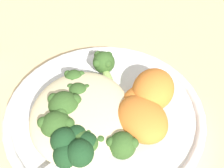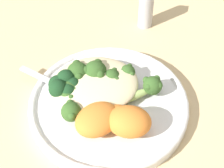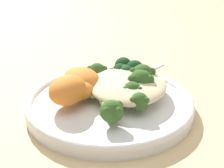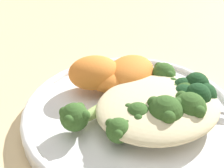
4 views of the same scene
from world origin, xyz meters
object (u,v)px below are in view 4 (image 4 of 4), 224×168
(broccoli_stalk_7, at_px, (157,78))
(broccoli_stalk_6, at_px, (167,91))
(broccoli_stalk_3, at_px, (158,110))
(kale_tuft, at_px, (193,93))
(broccoli_stalk_1, at_px, (123,114))
(broccoli_stalk_4, at_px, (179,107))
(spoon, at_px, (205,107))
(quinoa_mound, at_px, (158,106))
(sweet_potato_chunk_1, at_px, (94,73))
(broccoli_stalk_2, at_px, (134,107))
(plate, at_px, (132,116))
(sweet_potato_chunk_0, at_px, (106,79))
(broccoli_stalk_5, at_px, (166,94))
(broccoli_stalk_0, at_px, (86,113))
(sweet_potato_chunk_2, at_px, (130,72))

(broccoli_stalk_7, bearing_deg, broccoli_stalk_6, -105.80)
(broccoli_stalk_3, relative_size, kale_tuft, 2.14)
(broccoli_stalk_1, relative_size, broccoli_stalk_4, 0.83)
(spoon, bearing_deg, quinoa_mound, -154.22)
(sweet_potato_chunk_1, relative_size, spoon, 0.67)
(broccoli_stalk_1, xyz_separation_m, broccoli_stalk_2, (-0.02, -0.00, 0.00))
(plate, bearing_deg, kale_tuft, 161.17)
(sweet_potato_chunk_0, xyz_separation_m, kale_tuft, (-0.08, 0.08, 0.00))
(broccoli_stalk_2, bearing_deg, broccoli_stalk_1, -60.26)
(broccoli_stalk_7, bearing_deg, broccoli_stalk_1, -158.30)
(broccoli_stalk_5, height_order, broccoli_stalk_6, broccoli_stalk_5)
(broccoli_stalk_1, height_order, spoon, broccoli_stalk_1)
(sweet_potato_chunk_0, bearing_deg, broccoli_stalk_3, 103.66)
(quinoa_mound, relative_size, broccoli_stalk_6, 1.57)
(broccoli_stalk_3, bearing_deg, broccoli_stalk_6, 123.49)
(broccoli_stalk_7, distance_m, kale_tuft, 0.05)
(broccoli_stalk_3, relative_size, broccoli_stalk_6, 1.26)
(broccoli_stalk_2, xyz_separation_m, broccoli_stalk_4, (-0.04, 0.03, 0.00))
(broccoli_stalk_2, xyz_separation_m, broccoli_stalk_6, (-0.05, -0.01, -0.00))
(broccoli_stalk_2, relative_size, sweet_potato_chunk_0, 1.68)
(broccoli_stalk_0, distance_m, broccoli_stalk_1, 0.04)
(broccoli_stalk_0, xyz_separation_m, broccoli_stalk_1, (-0.04, 0.02, -0.00))
(broccoli_stalk_6, height_order, sweet_potato_chunk_1, sweet_potato_chunk_1)
(broccoli_stalk_1, distance_m, broccoli_stalk_7, 0.08)
(plate, xyz_separation_m, sweet_potato_chunk_1, (0.02, -0.07, 0.03))
(broccoli_stalk_7, relative_size, sweet_potato_chunk_0, 1.49)
(broccoli_stalk_5, height_order, broccoli_stalk_7, broccoli_stalk_7)
(quinoa_mound, xyz_separation_m, broccoli_stalk_7, (-0.03, -0.05, -0.00))
(plate, height_order, sweet_potato_chunk_1, sweet_potato_chunk_1)
(spoon, bearing_deg, broccoli_stalk_5, 176.26)
(sweet_potato_chunk_1, height_order, sweet_potato_chunk_2, sweet_potato_chunk_1)
(broccoli_stalk_5, relative_size, sweet_potato_chunk_1, 1.50)
(broccoli_stalk_5, bearing_deg, kale_tuft, -0.88)
(broccoli_stalk_2, distance_m, broccoli_stalk_4, 0.05)
(plate, bearing_deg, sweet_potato_chunk_0, -81.24)
(broccoli_stalk_1, xyz_separation_m, sweet_potato_chunk_1, (-0.00, -0.08, 0.01))
(broccoli_stalk_1, xyz_separation_m, sweet_potato_chunk_0, (-0.01, -0.07, 0.00))
(broccoli_stalk_3, distance_m, sweet_potato_chunk_0, 0.09)
(broccoli_stalk_0, bearing_deg, broccoli_stalk_6, 162.40)
(sweet_potato_chunk_1, bearing_deg, plate, 107.17)
(plate, height_order, spoon, spoon)
(sweet_potato_chunk_0, relative_size, sweet_potato_chunk_2, 0.79)
(broccoli_stalk_7, distance_m, spoon, 0.07)
(quinoa_mound, relative_size, broccoli_stalk_0, 1.40)
(plate, height_order, sweet_potato_chunk_0, sweet_potato_chunk_0)
(sweet_potato_chunk_2, distance_m, spoon, 0.10)
(broccoli_stalk_0, distance_m, sweet_potato_chunk_1, 0.07)
(sweet_potato_chunk_2, xyz_separation_m, kale_tuft, (-0.04, 0.07, 0.00))
(kale_tuft, distance_m, spoon, 0.02)
(broccoli_stalk_3, bearing_deg, sweet_potato_chunk_1, -170.22)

